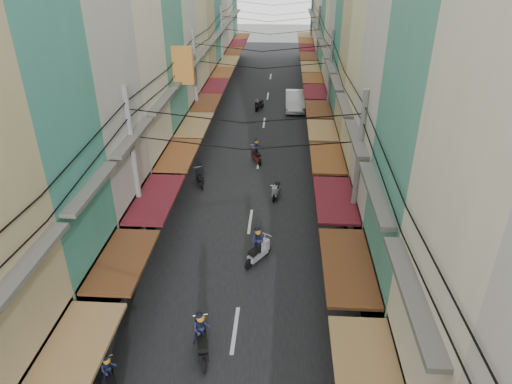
% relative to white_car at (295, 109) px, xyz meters
% --- Properties ---
extents(ground, '(160.00, 160.00, 0.00)m').
position_rel_white_car_xyz_m(ground, '(-2.64, -26.03, 0.00)').
color(ground, slate).
rests_on(ground, ground).
extents(road, '(10.00, 80.00, 0.02)m').
position_rel_white_car_xyz_m(road, '(-2.64, -6.03, 0.01)').
color(road, black).
rests_on(road, ground).
extents(sidewalk_left, '(3.00, 80.00, 0.06)m').
position_rel_white_car_xyz_m(sidewalk_left, '(-9.14, -6.03, 0.03)').
color(sidewalk_left, gray).
rests_on(sidewalk_left, ground).
extents(sidewalk_right, '(3.00, 80.00, 0.06)m').
position_rel_white_car_xyz_m(sidewalk_right, '(3.86, -6.03, 0.03)').
color(sidewalk_right, gray).
rests_on(sidewalk_right, ground).
extents(building_row_left, '(7.80, 67.67, 23.70)m').
position_rel_white_car_xyz_m(building_row_left, '(-10.56, -9.47, 9.78)').
color(building_row_left, beige).
rests_on(building_row_left, ground).
extents(building_row_right, '(7.80, 68.98, 22.59)m').
position_rel_white_car_xyz_m(building_row_right, '(5.27, -9.58, 9.41)').
color(building_row_right, teal).
rests_on(building_row_right, ground).
extents(utility_poles, '(10.20, 66.13, 8.20)m').
position_rel_white_car_xyz_m(utility_poles, '(-2.64, -11.02, 6.59)').
color(utility_poles, gray).
rests_on(utility_poles, ground).
extents(white_car, '(5.70, 2.27, 2.00)m').
position_rel_white_car_xyz_m(white_car, '(0.00, 0.00, 0.00)').
color(white_car, silver).
rests_on(white_car, ground).
extents(bicycle, '(1.67, 0.80, 1.10)m').
position_rel_white_car_xyz_m(bicycle, '(4.86, -23.35, 0.00)').
color(bicycle, black).
rests_on(bicycle, ground).
extents(moving_scooters, '(5.52, 32.24, 1.96)m').
position_rel_white_car_xyz_m(moving_scooters, '(-3.48, -21.19, 0.53)').
color(moving_scooters, black).
rests_on(moving_scooters, ground).
extents(parked_scooters, '(13.32, 15.78, 0.99)m').
position_rel_white_car_xyz_m(parked_scooters, '(1.30, -30.51, 0.47)').
color(parked_scooters, black).
rests_on(parked_scooters, ground).
extents(pedestrians, '(12.14, 18.39, 2.13)m').
position_rel_white_car_xyz_m(pedestrians, '(-6.98, -22.75, 1.03)').
color(pedestrians, black).
rests_on(pedestrians, ground).
extents(traffic_sign, '(0.10, 0.57, 2.62)m').
position_rel_white_car_xyz_m(traffic_sign, '(2.21, -31.15, 1.88)').
color(traffic_sign, gray).
rests_on(traffic_sign, ground).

